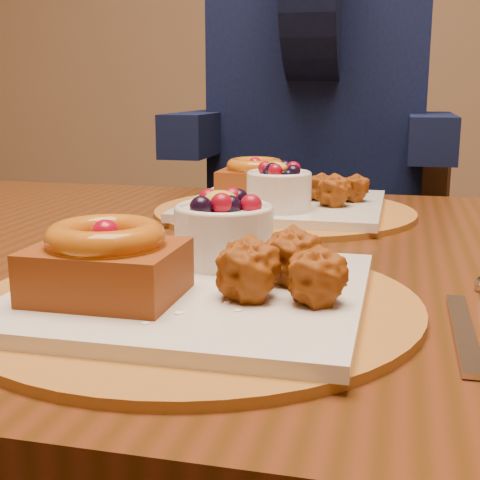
% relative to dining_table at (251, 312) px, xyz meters
% --- Properties ---
extents(dining_table, '(1.60, 0.90, 0.76)m').
position_rel_dining_table_xyz_m(dining_table, '(0.00, 0.00, 0.00)').
color(dining_table, '#3A200A').
rests_on(dining_table, ground).
extents(place_setting_near, '(0.38, 0.38, 0.09)m').
position_rel_dining_table_xyz_m(place_setting_near, '(-0.00, -0.21, 0.10)').
color(place_setting_near, brown).
rests_on(place_setting_near, dining_table).
extents(place_setting_far, '(0.38, 0.38, 0.09)m').
position_rel_dining_table_xyz_m(place_setting_far, '(-0.00, 0.22, 0.10)').
color(place_setting_far, brown).
rests_on(place_setting_far, dining_table).
extents(chair_far, '(0.51, 0.51, 0.81)m').
position_rel_dining_table_xyz_m(chair_far, '(0.06, 0.95, -0.23)').
color(chair_far, black).
rests_on(chair_far, ground).
extents(diner, '(0.56, 0.53, 0.92)m').
position_rel_dining_table_xyz_m(diner, '(-0.02, 0.77, 0.30)').
color(diner, black).
rests_on(diner, ground).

